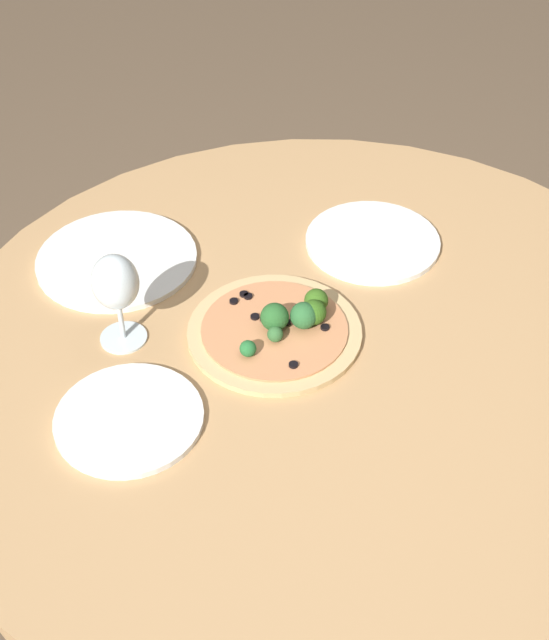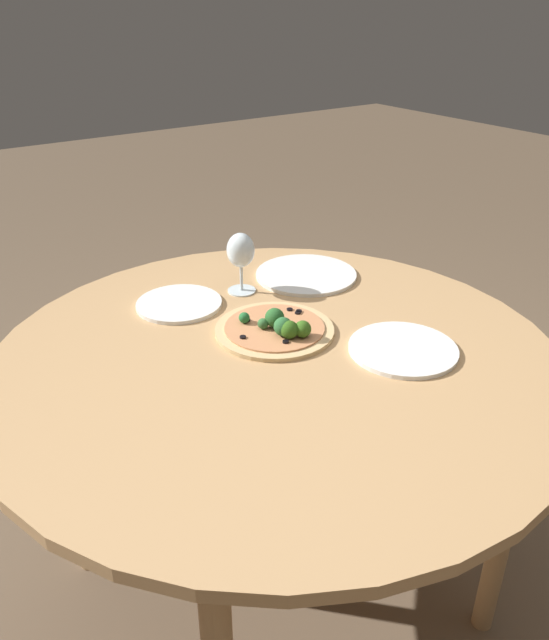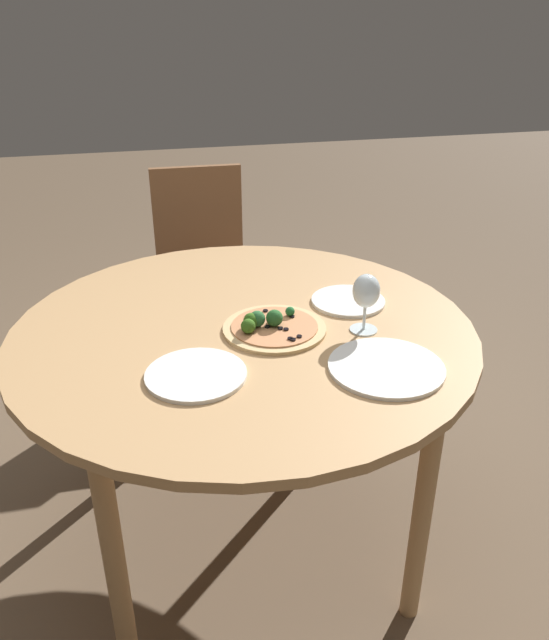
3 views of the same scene
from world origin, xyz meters
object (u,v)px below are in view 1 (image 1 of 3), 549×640
Objects in this scene: pizza at (280,327)px; plate_far at (373,241)px; plate_side at (129,418)px; wine_glass at (116,285)px; plate_near at (117,259)px.

plate_far is at bearing -51.12° from pizza.
plate_side is (-0.11, 0.25, -0.01)m from pizza.
wine_glass is (0.05, 0.23, 0.09)m from pizza.
pizza is 1.72× the size of wine_glass.
pizza reaches higher than plate_far.
pizza is 1.29× the size of plate_side.
pizza is 0.26m from wine_glass.
pizza is 0.28m from plate_side.
pizza is 1.16× the size of plate_far.
plate_side is (-0.36, 0.04, 0.00)m from plate_near.
wine_glass reaches higher than plate_side.
plate_far is 1.11× the size of plate_side.
plate_near and plate_far have the same top height.
plate_near is (0.25, 0.21, -0.01)m from pizza.
pizza is at bearing -65.50° from plate_side.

